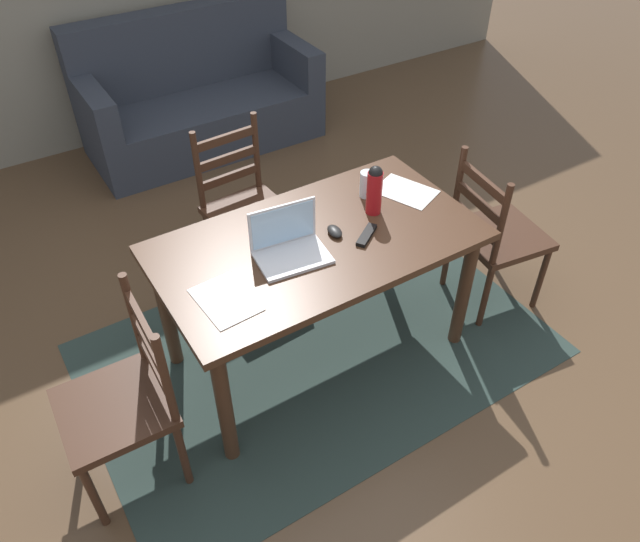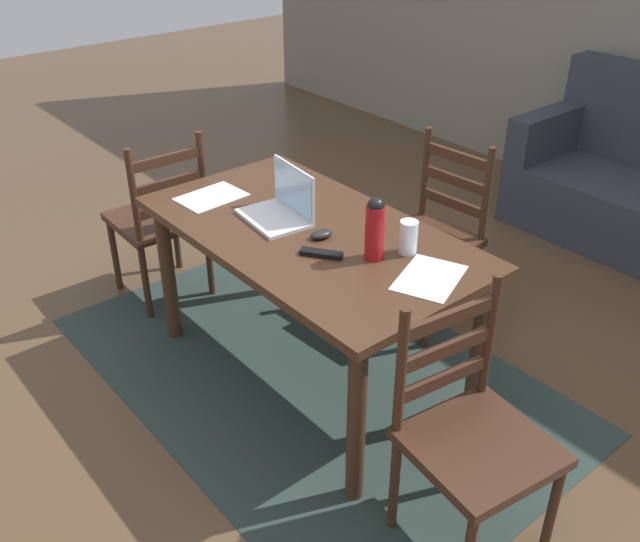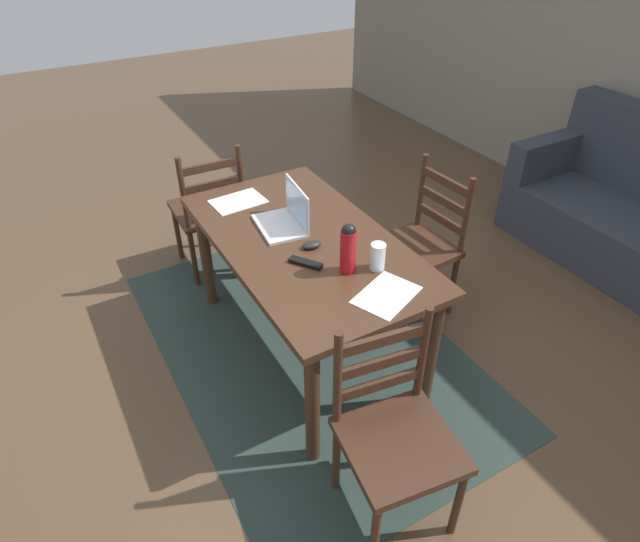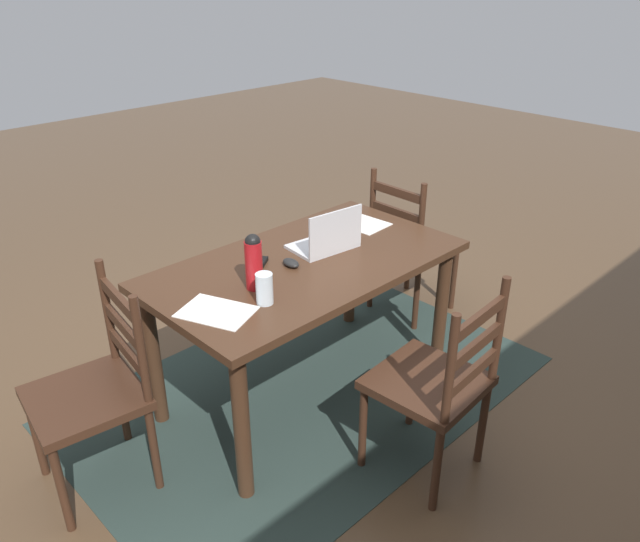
{
  "view_description": "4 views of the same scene",
  "coord_description": "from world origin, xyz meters",
  "px_view_note": "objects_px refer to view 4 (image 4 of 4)",
  "views": [
    {
      "loc": [
        -1.18,
        -1.91,
        2.54
      ],
      "look_at": [
        -0.02,
        -0.05,
        0.61
      ],
      "focal_mm": 34.38,
      "sensor_mm": 36.0,
      "label": 1
    },
    {
      "loc": [
        2.07,
        -1.66,
        2.14
      ],
      "look_at": [
        -0.11,
        0.15,
        0.46
      ],
      "focal_mm": 39.69,
      "sensor_mm": 36.0,
      "label": 2
    },
    {
      "loc": [
        2.09,
        -1.11,
        2.29
      ],
      "look_at": [
        0.08,
        0.05,
        0.59
      ],
      "focal_mm": 30.33,
      "sensor_mm": 36.0,
      "label": 3
    },
    {
      "loc": [
        1.83,
        1.96,
        2.06
      ],
      "look_at": [
        -0.05,
        0.05,
        0.71
      ],
      "focal_mm": 34.79,
      "sensor_mm": 36.0,
      "label": 4
    }
  ],
  "objects_px": {
    "chair_left_near": "(410,245)",
    "water_bottle": "(254,261)",
    "chair_far_head": "(436,384)",
    "tv_remote": "(259,265)",
    "chair_right_near": "(95,392)",
    "laptop": "(328,239)",
    "computer_mouse": "(291,263)",
    "drinking_glass": "(264,289)",
    "dining_table": "(306,280)"
  },
  "relations": [
    {
      "from": "chair_left_near",
      "to": "water_bottle",
      "type": "height_order",
      "value": "water_bottle"
    },
    {
      "from": "chair_right_near",
      "to": "computer_mouse",
      "type": "xyz_separation_m",
      "value": [
        -0.96,
        0.15,
        0.32
      ]
    },
    {
      "from": "dining_table",
      "to": "chair_left_near",
      "type": "height_order",
      "value": "chair_left_near"
    },
    {
      "from": "chair_far_head",
      "to": "water_bottle",
      "type": "height_order",
      "value": "water_bottle"
    },
    {
      "from": "computer_mouse",
      "to": "chair_left_near",
      "type": "bearing_deg",
      "value": -166.24
    },
    {
      "from": "chair_left_near",
      "to": "laptop",
      "type": "height_order",
      "value": "laptop"
    },
    {
      "from": "chair_far_head",
      "to": "water_bottle",
      "type": "distance_m",
      "value": 0.94
    },
    {
      "from": "water_bottle",
      "to": "drinking_glass",
      "type": "distance_m",
      "value": 0.16
    },
    {
      "from": "drinking_glass",
      "to": "tv_remote",
      "type": "height_order",
      "value": "drinking_glass"
    },
    {
      "from": "chair_right_near",
      "to": "chair_far_head",
      "type": "bearing_deg",
      "value": 137.91
    },
    {
      "from": "chair_left_near",
      "to": "dining_table",
      "type": "bearing_deg",
      "value": 9.12
    },
    {
      "from": "laptop",
      "to": "tv_remote",
      "type": "relative_size",
      "value": 2.02
    },
    {
      "from": "chair_far_head",
      "to": "laptop",
      "type": "bearing_deg",
      "value": -101.31
    },
    {
      "from": "computer_mouse",
      "to": "chair_far_head",
      "type": "bearing_deg",
      "value": 102.36
    },
    {
      "from": "computer_mouse",
      "to": "chair_right_near",
      "type": "bearing_deg",
      "value": -3.25
    },
    {
      "from": "chair_far_head",
      "to": "tv_remote",
      "type": "height_order",
      "value": "chair_far_head"
    },
    {
      "from": "drinking_glass",
      "to": "computer_mouse",
      "type": "height_order",
      "value": "drinking_glass"
    },
    {
      "from": "chair_right_near",
      "to": "tv_remote",
      "type": "relative_size",
      "value": 5.59
    },
    {
      "from": "drinking_glass",
      "to": "tv_remote",
      "type": "distance_m",
      "value": 0.35
    },
    {
      "from": "chair_far_head",
      "to": "computer_mouse",
      "type": "height_order",
      "value": "chair_far_head"
    },
    {
      "from": "chair_far_head",
      "to": "tv_remote",
      "type": "relative_size",
      "value": 5.59
    },
    {
      "from": "laptop",
      "to": "tv_remote",
      "type": "xyz_separation_m",
      "value": [
        0.37,
        -0.09,
        -0.05
      ]
    },
    {
      "from": "laptop",
      "to": "computer_mouse",
      "type": "relative_size",
      "value": 3.44
    },
    {
      "from": "chair_right_near",
      "to": "laptop",
      "type": "relative_size",
      "value": 2.76
    },
    {
      "from": "dining_table",
      "to": "water_bottle",
      "type": "bearing_deg",
      "value": 6.85
    },
    {
      "from": "dining_table",
      "to": "tv_remote",
      "type": "height_order",
      "value": "tv_remote"
    },
    {
      "from": "chair_right_near",
      "to": "water_bottle",
      "type": "distance_m",
      "value": 0.85
    },
    {
      "from": "chair_right_near",
      "to": "laptop",
      "type": "bearing_deg",
      "value": 173.13
    },
    {
      "from": "dining_table",
      "to": "computer_mouse",
      "type": "xyz_separation_m",
      "value": [
        0.09,
        -0.01,
        0.12
      ]
    },
    {
      "from": "computer_mouse",
      "to": "tv_remote",
      "type": "xyz_separation_m",
      "value": [
        0.12,
        -0.1,
        -0.01
      ]
    },
    {
      "from": "computer_mouse",
      "to": "tv_remote",
      "type": "bearing_deg",
      "value": -34.02
    },
    {
      "from": "drinking_glass",
      "to": "computer_mouse",
      "type": "bearing_deg",
      "value": -149.54
    },
    {
      "from": "laptop",
      "to": "water_bottle",
      "type": "relative_size",
      "value": 1.33
    },
    {
      "from": "water_bottle",
      "to": "tv_remote",
      "type": "distance_m",
      "value": 0.24
    },
    {
      "from": "dining_table",
      "to": "laptop",
      "type": "height_order",
      "value": "laptop"
    },
    {
      "from": "laptop",
      "to": "computer_mouse",
      "type": "xyz_separation_m",
      "value": [
        0.25,
        0.01,
        -0.04
      ]
    },
    {
      "from": "laptop",
      "to": "drinking_glass",
      "type": "height_order",
      "value": "laptop"
    },
    {
      "from": "chair_far_head",
      "to": "chair_left_near",
      "type": "relative_size",
      "value": 1.0
    },
    {
      "from": "dining_table",
      "to": "chair_right_near",
      "type": "relative_size",
      "value": 1.61
    },
    {
      "from": "laptop",
      "to": "water_bottle",
      "type": "height_order",
      "value": "water_bottle"
    },
    {
      "from": "chair_left_near",
      "to": "laptop",
      "type": "distance_m",
      "value": 0.97
    },
    {
      "from": "chair_left_near",
      "to": "computer_mouse",
      "type": "bearing_deg",
      "value": 7.98
    },
    {
      "from": "chair_left_near",
      "to": "tv_remote",
      "type": "relative_size",
      "value": 5.59
    },
    {
      "from": "chair_left_near",
      "to": "laptop",
      "type": "relative_size",
      "value": 2.76
    },
    {
      "from": "drinking_glass",
      "to": "tv_remote",
      "type": "bearing_deg",
      "value": -125.15
    },
    {
      "from": "chair_far_head",
      "to": "tv_remote",
      "type": "xyz_separation_m",
      "value": [
        0.21,
        -0.9,
        0.31
      ]
    },
    {
      "from": "chair_far_head",
      "to": "water_bottle",
      "type": "xyz_separation_m",
      "value": [
        0.35,
        -0.75,
        0.44
      ]
    },
    {
      "from": "laptop",
      "to": "chair_right_near",
      "type": "bearing_deg",
      "value": -6.87
    },
    {
      "from": "water_bottle",
      "to": "computer_mouse",
      "type": "relative_size",
      "value": 2.58
    },
    {
      "from": "dining_table",
      "to": "tv_remote",
      "type": "xyz_separation_m",
      "value": [
        0.21,
        -0.11,
        0.11
      ]
    }
  ]
}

